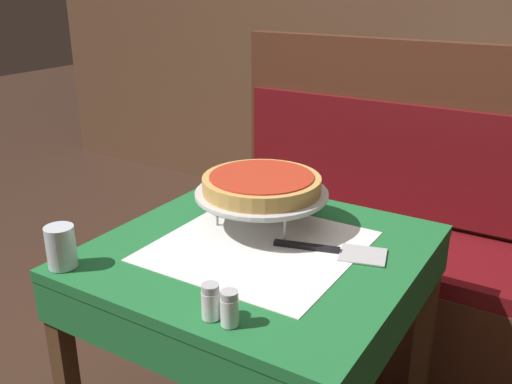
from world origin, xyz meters
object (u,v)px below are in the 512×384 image
object	(u,v)px
dining_table_front	(258,277)
salt_shaker	(211,302)
water_glass_near	(61,247)
pizza_server	(336,251)
booth_bench	(385,266)
deep_dish_pizza	(262,183)
pizza_pan_stand	(262,195)
condiment_caddy	(485,124)
pepper_shaker	(230,308)
dining_table_rear	(464,150)

from	to	relation	value
dining_table_front	salt_shaker	xyz separation A→B (m)	(0.09, -0.34, 0.13)
dining_table_front	water_glass_near	xyz separation A→B (m)	(-0.35, -0.35, 0.15)
dining_table_front	salt_shaker	bearing A→B (deg)	-74.90
pizza_server	water_glass_near	xyz separation A→B (m)	(-0.54, -0.42, 0.05)
booth_bench	dining_table_front	bearing A→B (deg)	-98.07
deep_dish_pizza	pizza_server	xyz separation A→B (m)	(0.25, -0.04, -0.13)
deep_dish_pizza	salt_shaker	size ratio (longest dim) A/B	4.22
dining_table_front	pizza_pan_stand	size ratio (longest dim) A/B	2.17
water_glass_near	condiment_caddy	bearing A→B (deg)	71.09
dining_table_front	pizza_pan_stand	xyz separation A→B (m)	(-0.06, 0.11, 0.19)
pizza_server	condiment_caddy	bearing A→B (deg)	86.41
pizza_server	pepper_shaker	distance (m)	0.42
salt_shaker	condiment_caddy	world-z (taller)	condiment_caddy
salt_shaker	pepper_shaker	xyz separation A→B (m)	(0.05, -0.00, -0.00)
dining_table_rear	pizza_pan_stand	xyz separation A→B (m)	(-0.26, -1.43, 0.19)
pizza_server	salt_shaker	bearing A→B (deg)	-103.37
dining_table_rear	pizza_server	xyz separation A→B (m)	(-0.00, -1.47, 0.10)
pizza_server	condiment_caddy	distance (m)	1.43
dining_table_front	pepper_shaker	size ratio (longest dim) A/B	10.53
pepper_shaker	salt_shaker	bearing A→B (deg)	180.00
booth_bench	water_glass_near	size ratio (longest dim) A/B	13.23
pizza_server	pepper_shaker	xyz separation A→B (m)	(-0.05, -0.42, 0.03)
pizza_pan_stand	booth_bench	bearing A→B (deg)	75.59
deep_dish_pizza	condiment_caddy	world-z (taller)	condiment_caddy
deep_dish_pizza	salt_shaker	xyz separation A→B (m)	(0.15, -0.46, -0.09)
dining_table_rear	deep_dish_pizza	distance (m)	1.47
dining_table_front	pizza_pan_stand	world-z (taller)	pizza_pan_stand
salt_shaker	condiment_caddy	size ratio (longest dim) A/B	0.46
booth_bench	pepper_shaker	bearing A→B (deg)	-88.39
dining_table_front	deep_dish_pizza	xyz separation A→B (m)	(-0.06, 0.11, 0.22)
dining_table_front	pizza_pan_stand	distance (m)	0.23
dining_table_front	pepper_shaker	distance (m)	0.39
deep_dish_pizza	pizza_server	size ratio (longest dim) A/B	1.11
salt_shaker	water_glass_near	bearing A→B (deg)	-179.02
dining_table_rear	pizza_pan_stand	distance (m)	1.47
deep_dish_pizza	salt_shaker	distance (m)	0.49
water_glass_near	condiment_caddy	size ratio (longest dim) A/B	0.62
pizza_server	salt_shaker	size ratio (longest dim) A/B	3.79
pizza_pan_stand	deep_dish_pizza	xyz separation A→B (m)	(-0.00, -0.00, 0.03)
deep_dish_pizza	condiment_caddy	xyz separation A→B (m)	(0.34, 1.38, -0.08)
dining_table_rear	deep_dish_pizza	size ratio (longest dim) A/B	2.22
deep_dish_pizza	salt_shaker	world-z (taller)	deep_dish_pizza
deep_dish_pizza	salt_shaker	bearing A→B (deg)	-71.62
water_glass_near	salt_shaker	bearing A→B (deg)	0.98
pizza_server	condiment_caddy	size ratio (longest dim) A/B	1.75
condiment_caddy	pizza_server	bearing A→B (deg)	-93.59
water_glass_near	condiment_caddy	world-z (taller)	condiment_caddy
dining_table_rear	booth_bench	size ratio (longest dim) A/B	0.52
dining_table_front	condiment_caddy	distance (m)	1.53
dining_table_front	booth_bench	xyz separation A→B (m)	(0.11, 0.77, -0.29)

